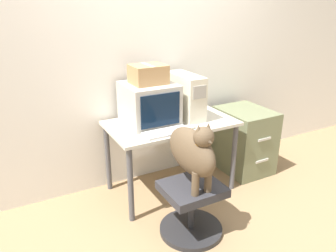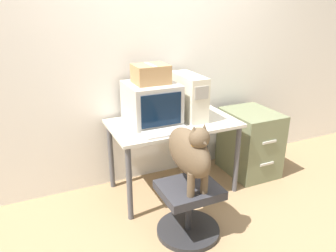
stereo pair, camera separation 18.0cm
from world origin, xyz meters
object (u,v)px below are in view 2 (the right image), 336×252
keyboard (167,132)px  dog (190,152)px  pc_tower (189,96)px  cardboard_box (151,74)px  crt_monitor (151,103)px  filing_cabinet (250,142)px  office_chair (189,209)px

keyboard → dog: bearing=-89.8°
pc_tower → cardboard_box: cardboard_box is taller
cardboard_box → crt_monitor: bearing=-90.0°
cardboard_box → pc_tower: bearing=-4.2°
pc_tower → keyboard: bearing=-140.2°
filing_cabinet → pc_tower: bearing=174.3°
pc_tower → dog: pc_tower is taller
crt_monitor → office_chair: size_ratio=0.92×
crt_monitor → cardboard_box: 0.27m
keyboard → office_chair: (0.00, -0.42, -0.51)m
crt_monitor → filing_cabinet: crt_monitor is taller
office_chair → cardboard_box: size_ratio=1.71×
office_chair → keyboard: bearing=90.2°
pc_tower → filing_cabinet: 0.95m
keyboard → filing_cabinet: (1.11, 0.24, -0.39)m
keyboard → cardboard_box: size_ratio=1.36×
keyboard → dog: 0.42m
dog → filing_cabinet: bearing=30.5°
crt_monitor → office_chair: crt_monitor is taller
dog → filing_cabinet: (1.11, 0.65, -0.39)m
office_chair → filing_cabinet: 1.29m
office_chair → dog: bearing=90.0°
office_chair → cardboard_box: cardboard_box is taller
pc_tower → office_chair: bearing=-116.7°
crt_monitor → cardboard_box: (0.00, 0.00, 0.27)m
office_chair → dog: dog is taller
office_chair → cardboard_box: bearing=90.9°
office_chair → pc_tower: bearing=63.3°
crt_monitor → dog: bearing=-89.1°
pc_tower → filing_cabinet: bearing=-5.7°
dog → pc_tower: bearing=63.0°
crt_monitor → cardboard_box: size_ratio=1.58×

